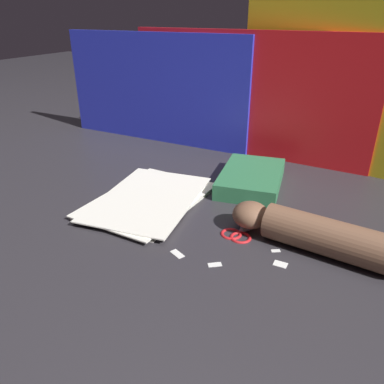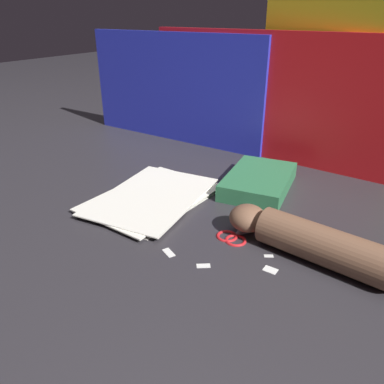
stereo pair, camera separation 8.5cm
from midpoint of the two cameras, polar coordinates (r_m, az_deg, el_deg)
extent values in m
plane|color=#2D2B30|center=(0.91, -5.16, -2.64)|extent=(6.00, 6.00, 0.00)
cube|color=#2833D1|center=(1.37, -7.63, 15.29)|extent=(0.71, 0.05, 0.37)
cube|color=red|center=(1.23, 6.04, 14.43)|extent=(0.80, 0.08, 0.38)
cube|color=yellow|center=(1.16, 18.11, 15.75)|extent=(0.52, 0.11, 0.50)
cube|color=white|center=(0.96, -9.19, -1.19)|extent=(0.23, 0.33, 0.00)
cube|color=white|center=(0.96, -8.98, -1.05)|extent=(0.26, 0.35, 0.00)
cube|color=white|center=(0.95, -9.11, -1.05)|extent=(0.25, 0.35, 0.00)
cube|color=white|center=(0.94, -9.15, -1.03)|extent=(0.25, 0.35, 0.00)
cube|color=white|center=(0.94, -9.09, -0.88)|extent=(0.25, 0.35, 0.00)
cube|color=#2D7247|center=(1.02, 6.70, 2.05)|extent=(0.19, 0.26, 0.04)
sphere|color=silver|center=(0.82, 4.64, -5.81)|extent=(0.01, 0.01, 0.01)
cylinder|color=silver|center=(0.87, 5.19, -3.62)|extent=(0.04, 0.13, 0.01)
torus|color=red|center=(0.79, 4.38, -6.80)|extent=(0.06, 0.06, 0.01)
cylinder|color=silver|center=(0.85, 8.39, -4.73)|extent=(0.09, 0.11, 0.01)
torus|color=red|center=(0.80, 2.98, -6.27)|extent=(0.06, 0.06, 0.01)
cylinder|color=brown|center=(0.76, 17.08, -6.72)|extent=(0.26, 0.11, 0.07)
ellipsoid|color=brown|center=(0.81, 5.96, -3.55)|extent=(0.09, 0.09, 0.06)
cube|color=white|center=(0.75, -5.56, -9.44)|extent=(0.03, 0.03, 0.00)
cube|color=white|center=(0.76, 9.53, -8.90)|extent=(0.02, 0.02, 0.00)
cube|color=white|center=(0.73, 10.04, -10.87)|extent=(0.03, 0.02, 0.00)
cube|color=white|center=(0.72, 0.04, -11.10)|extent=(0.03, 0.03, 0.00)
camera|label=1|loc=(0.04, -92.86, -1.38)|focal=35.00mm
camera|label=2|loc=(0.04, 87.14, 1.38)|focal=35.00mm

